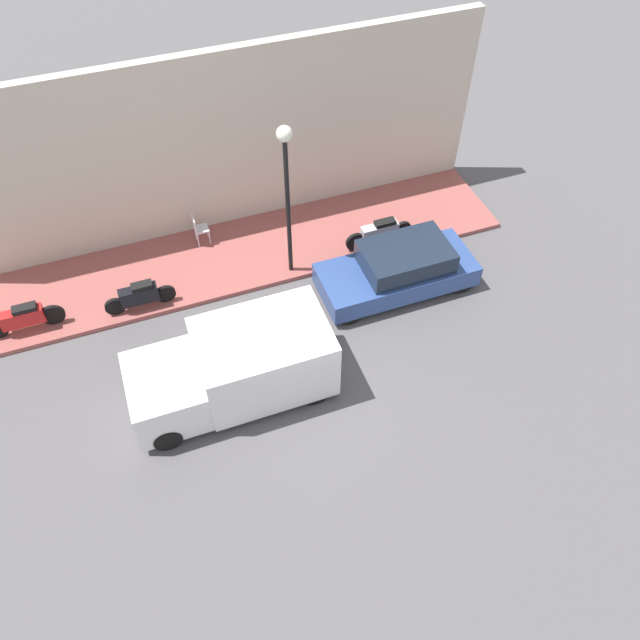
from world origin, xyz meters
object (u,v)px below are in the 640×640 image
at_px(motorcycle_red, 23,318).
at_px(streetlamp, 286,174).
at_px(parked_car, 399,269).
at_px(cafe_chair, 199,228).
at_px(delivery_van, 235,367).
at_px(motorcycle_black, 140,296).
at_px(scooter_silver, 380,232).

height_order(motorcycle_red, streetlamp, streetlamp).
distance_m(parked_car, cafe_chair, 5.92).
height_order(delivery_van, motorcycle_black, delivery_van).
bearing_deg(parked_car, motorcycle_red, 79.77).
xyz_separation_m(motorcycle_red, motorcycle_black, (-0.23, -2.94, -0.01)).
relative_size(parked_car, scooter_silver, 2.07).
xyz_separation_m(motorcycle_black, scooter_silver, (0.14, -6.98, -0.00)).
bearing_deg(parked_car, delivery_van, 110.31).
height_order(motorcycle_black, streetlamp, streetlamp).
bearing_deg(delivery_van, motorcycle_black, 26.65).
distance_m(scooter_silver, cafe_chair, 5.26).
distance_m(motorcycle_black, streetlamp, 5.07).
xyz_separation_m(scooter_silver, cafe_chair, (1.86, 4.92, 0.10)).
xyz_separation_m(motorcycle_black, streetlamp, (-0.01, -4.20, 2.84)).
height_order(parked_car, streetlamp, streetlamp).
height_order(scooter_silver, cafe_chair, cafe_chair).
height_order(streetlamp, cafe_chair, streetlamp).
bearing_deg(streetlamp, motorcycle_black, 89.90).
relative_size(delivery_van, scooter_silver, 2.26).
bearing_deg(scooter_silver, motorcycle_black, 91.12).
height_order(parked_car, motorcycle_black, parked_car).
bearing_deg(streetlamp, motorcycle_red, 88.13).
height_order(parked_car, delivery_van, delivery_van).
bearing_deg(motorcycle_red, cafe_chair, -70.50).
distance_m(parked_car, scooter_silver, 1.68).
relative_size(motorcycle_black, cafe_chair, 2.02).
relative_size(streetlamp, cafe_chair, 4.95).
xyz_separation_m(parked_car, streetlamp, (1.53, 2.62, 2.75)).
height_order(parked_car, scooter_silver, parked_car).
bearing_deg(cafe_chair, motorcycle_black, 134.09).
bearing_deg(parked_car, scooter_silver, -5.68).
relative_size(motorcycle_black, scooter_silver, 0.91).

